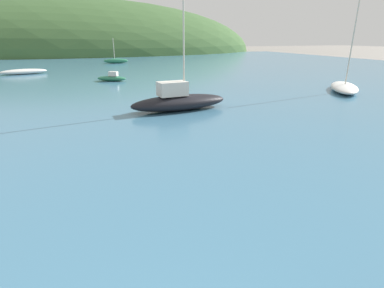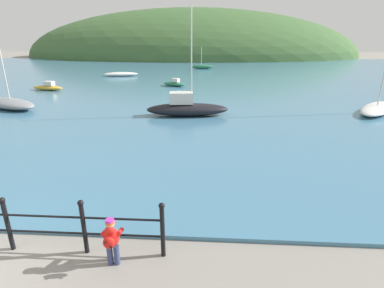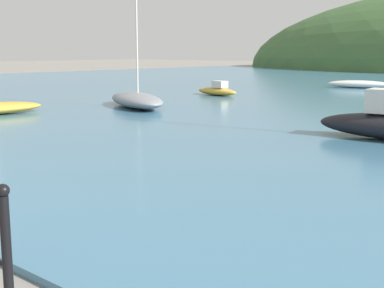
% 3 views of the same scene
% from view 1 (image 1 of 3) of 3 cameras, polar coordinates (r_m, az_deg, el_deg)
% --- Properties ---
extents(water, '(80.00, 60.00, 0.10)m').
position_cam_1_polar(water, '(32.12, -19.88, 12.95)').
color(water, teal).
rests_on(water, ground).
extents(far_hillside, '(77.19, 42.45, 21.57)m').
position_cam_1_polar(far_hillside, '(71.84, -20.23, 16.02)').
color(far_hillside, '#3D6033').
rests_on(far_hillside, ground).
extents(boat_far_right, '(3.00, 0.90, 2.96)m').
position_cam_1_polar(boat_far_right, '(39.84, -14.28, 15.11)').
color(boat_far_right, '#287551').
rests_on(boat_far_right, water).
extents(boat_nearest_quay, '(3.90, 1.83, 0.46)m').
position_cam_1_polar(boat_nearest_quay, '(30.91, -29.40, 11.92)').
color(boat_nearest_quay, silver).
rests_on(boat_nearest_quay, water).
extents(boat_twin_mast, '(2.33, 1.72, 0.70)m').
position_cam_1_polar(boat_twin_mast, '(23.61, -15.03, 12.06)').
color(boat_twin_mast, '#287551').
rests_on(boat_twin_mast, water).
extents(boat_white_sailboat, '(3.94, 4.41, 5.40)m').
position_cam_1_polar(boat_white_sailboat, '(20.63, 27.00, 9.65)').
color(boat_white_sailboat, silver).
rests_on(boat_white_sailboat, water).
extents(boat_far_left, '(4.59, 1.78, 5.60)m').
position_cam_1_polar(boat_far_left, '(13.53, -2.53, 8.26)').
color(boat_far_left, black).
rests_on(boat_far_left, water).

